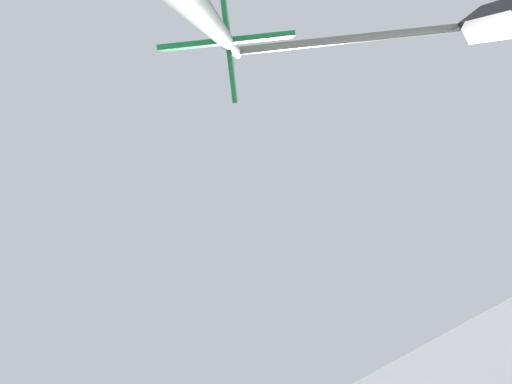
# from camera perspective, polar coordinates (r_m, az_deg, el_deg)

# --- Properties ---
(traffic_signal_near) EXTENTS (2.95, 2.08, 5.65)m
(traffic_signal_near) POSITION_cam_1_polar(r_m,az_deg,el_deg) (3.01, 21.62, 25.96)
(traffic_signal_near) COLOR #474C47
(traffic_signal_near) RESTS_ON ground_plane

